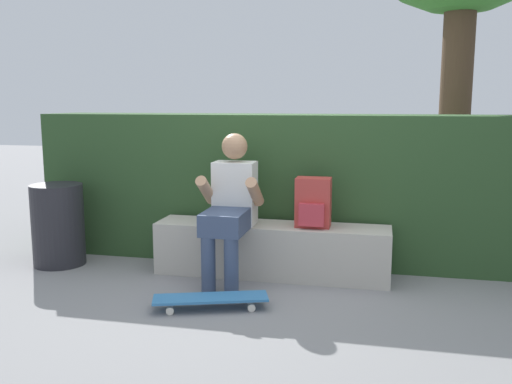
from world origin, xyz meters
TOP-DOWN VIEW (x-y plane):
  - ground_plane at (0.00, 0.00)m, footprint 24.00×24.00m
  - bench_main at (0.00, 0.31)m, footprint 1.94×0.40m
  - person_skater at (-0.30, 0.10)m, footprint 0.49×0.62m
  - skateboard_near_person at (-0.27, -0.54)m, footprint 0.82×0.44m
  - backpack_on_bench at (0.34, 0.30)m, footprint 0.28×0.23m
  - hedge_row at (0.29, 0.87)m, footprint 5.07×0.64m
  - trash_bin at (-1.91, 0.21)m, footprint 0.45×0.45m

SIDE VIEW (x-z plane):
  - ground_plane at x=0.00m, z-range 0.00..0.00m
  - skateboard_near_person at x=-0.27m, z-range 0.03..0.12m
  - bench_main at x=0.00m, z-range 0.00..0.43m
  - trash_bin at x=-1.91m, z-range 0.00..0.72m
  - backpack_on_bench at x=0.34m, z-range 0.43..0.83m
  - person_skater at x=-0.30m, z-range 0.04..1.23m
  - hedge_row at x=0.29m, z-range 0.00..1.32m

